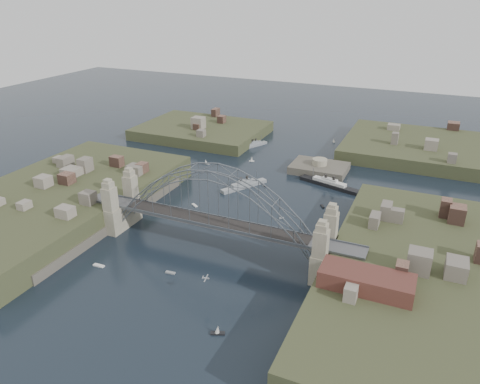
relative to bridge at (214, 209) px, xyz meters
name	(u,v)px	position (x,y,z in m)	size (l,w,h in m)	color
ground	(215,247)	(0.00, 0.00, -12.32)	(500.00, 500.00, 0.00)	black
bridge	(214,209)	(0.00, 0.00, 0.00)	(84.00, 13.80, 24.60)	#505053
shore_west	(60,206)	(-57.32, 0.00, -10.35)	(50.50, 90.00, 12.00)	#373D21
shore_east	(429,291)	(57.32, 0.00, -10.35)	(50.50, 90.00, 12.00)	#373D21
headland_nw	(202,134)	(-55.00, 95.00, -11.82)	(60.00, 45.00, 9.00)	#373D21
headland_ne	(425,153)	(50.00, 110.00, -11.57)	(70.00, 55.00, 9.50)	#373D21
fort_island	(319,172)	(12.00, 70.00, -12.66)	(22.00, 16.00, 9.40)	#4C473C
wharf_shed	(366,281)	(44.00, -14.00, -2.32)	(20.00, 8.00, 4.00)	#592D26
finger_pier	(324,350)	(39.00, -28.00, -11.62)	(4.00, 22.00, 1.40)	#505053
naval_cruiser_near	(244,185)	(-9.32, 42.73, -11.42)	(12.11, 18.12, 5.85)	#909599
naval_cruiser_far	(254,145)	(-24.20, 89.08, -11.55)	(8.42, 14.18, 5.00)	#909599
ocean_liner	(329,184)	(19.39, 56.77, -11.41)	(24.05, 10.05, 5.92)	black
aeroplane	(205,278)	(9.09, -22.51, -6.02)	(1.70, 3.05, 0.45)	#A5A8AC
small_boat_a	(195,205)	(-18.58, 21.68, -12.17)	(2.78, 2.23, 0.45)	white
small_boat_b	(281,218)	(11.61, 24.56, -12.17)	(1.62, 1.24, 0.45)	white
small_boat_c	(170,273)	(-4.65, -16.32, -12.17)	(2.70, 1.09, 0.45)	white
small_boat_d	(322,206)	(21.52, 38.56, -12.17)	(1.96, 2.43, 0.45)	white
small_boat_e	(206,163)	(-33.90, 59.00, -11.60)	(3.30, 1.51, 2.38)	white
small_boat_f	(265,186)	(-2.47, 46.69, -12.17)	(1.59, 0.94, 0.45)	white
small_boat_g	(218,331)	(16.78, -31.77, -11.58)	(3.24, 2.11, 2.38)	white
small_boat_h	(252,160)	(-17.41, 69.77, -11.42)	(2.32, 1.29, 2.38)	white
small_boat_i	(321,247)	(28.12, 11.03, -11.43)	(2.05, 2.20, 2.38)	white
small_boat_j	(99,266)	(-23.88, -21.19, -12.17)	(3.20, 1.12, 0.45)	white
small_boat_k	(334,140)	(8.51, 110.47, -11.37)	(1.62, 1.99, 2.38)	white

